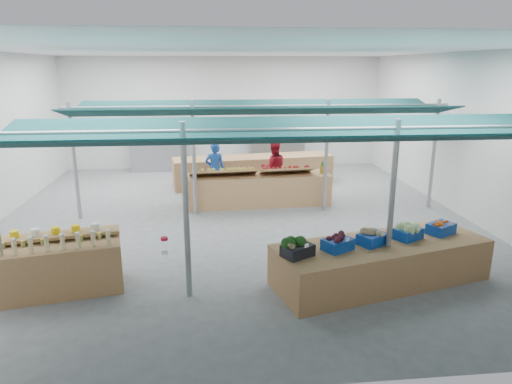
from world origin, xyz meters
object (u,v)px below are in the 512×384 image
bottle_shelf (63,265)px  vendor_left (215,169)px  veg_counter (381,262)px  crate_stack (403,247)px  vendor_right (274,168)px  fruit_counter (258,190)px

bottle_shelf → vendor_left: bearing=53.7°
bottle_shelf → veg_counter: size_ratio=0.54×
bottle_shelf → crate_stack: (6.47, 0.63, -0.18)m
veg_counter → vendor_right: vendor_right is taller
bottle_shelf → vendor_right: size_ratio=1.30×
bottle_shelf → veg_counter: (5.66, -0.26, -0.09)m
crate_stack → vendor_left: 6.50m
veg_counter → fruit_counter: size_ratio=0.97×
fruit_counter → crate_stack: 4.90m
fruit_counter → vendor_left: vendor_left is taller
bottle_shelf → fruit_counter: size_ratio=0.52×
fruit_counter → crate_stack: (2.52, -4.20, -0.15)m
crate_stack → vendor_right: vendor_right is taller
bottle_shelf → crate_stack: 6.51m
veg_counter → fruit_counter: (-1.71, 5.08, 0.05)m
crate_stack → fruit_counter: bearing=120.9°
vendor_left → vendor_right: (1.80, 0.00, 0.00)m
veg_counter → vendor_left: (-2.91, 6.18, 0.43)m
veg_counter → fruit_counter: fruit_counter is taller
vendor_left → fruit_counter: bearing=135.0°
bottle_shelf → fruit_counter: (3.96, 4.83, -0.04)m
fruit_counter → vendor_left: bearing=135.0°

